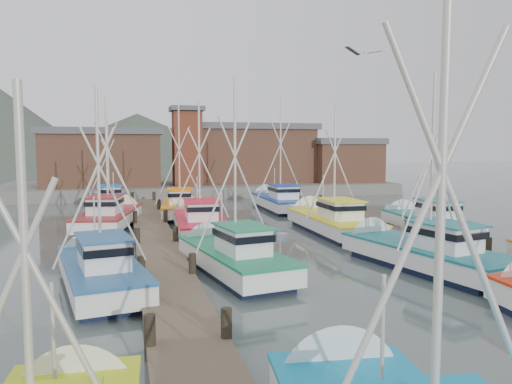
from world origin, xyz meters
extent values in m
plane|color=#43514F|center=(0.00, 0.00, 0.00)|extent=(260.00, 260.00, 0.00)
cube|color=brown|center=(-7.00, 4.00, 0.20)|extent=(2.20, 46.00, 0.40)
cylinder|color=black|center=(-8.00, -9.00, 0.45)|extent=(0.30, 0.30, 1.50)
cylinder|color=black|center=(-8.00, -2.00, 0.45)|extent=(0.30, 0.30, 1.50)
cylinder|color=black|center=(-8.00, 5.00, 0.45)|extent=(0.30, 0.30, 1.50)
cylinder|color=black|center=(-8.00, 12.00, 0.45)|extent=(0.30, 0.30, 1.50)
cylinder|color=black|center=(-8.00, 19.00, 0.45)|extent=(0.30, 0.30, 1.50)
cylinder|color=black|center=(-8.00, 26.00, 0.45)|extent=(0.30, 0.30, 1.50)
cylinder|color=black|center=(-6.00, -9.00, 0.45)|extent=(0.30, 0.30, 1.50)
cylinder|color=black|center=(-6.00, -2.00, 0.45)|extent=(0.30, 0.30, 1.50)
cylinder|color=black|center=(-6.00, 5.00, 0.45)|extent=(0.30, 0.30, 1.50)
cylinder|color=black|center=(-6.00, 12.00, 0.45)|extent=(0.30, 0.30, 1.50)
cylinder|color=black|center=(-6.00, 19.00, 0.45)|extent=(0.30, 0.30, 1.50)
cylinder|color=black|center=(-6.00, 26.00, 0.45)|extent=(0.30, 0.30, 1.50)
cube|color=brown|center=(7.00, 4.00, 0.20)|extent=(2.20, 46.00, 0.40)
cylinder|color=black|center=(6.00, -2.00, 0.45)|extent=(0.30, 0.30, 1.50)
cylinder|color=black|center=(6.00, 5.00, 0.45)|extent=(0.30, 0.30, 1.50)
cylinder|color=black|center=(6.00, 12.00, 0.45)|extent=(0.30, 0.30, 1.50)
cylinder|color=black|center=(6.00, 19.00, 0.45)|extent=(0.30, 0.30, 1.50)
cylinder|color=black|center=(6.00, 26.00, 0.45)|extent=(0.30, 0.30, 1.50)
cylinder|color=black|center=(8.00, -2.00, 0.45)|extent=(0.30, 0.30, 1.50)
cylinder|color=black|center=(8.00, 5.00, 0.45)|extent=(0.30, 0.30, 1.50)
cylinder|color=black|center=(8.00, 12.00, 0.45)|extent=(0.30, 0.30, 1.50)
cylinder|color=black|center=(8.00, 19.00, 0.45)|extent=(0.30, 0.30, 1.50)
cylinder|color=black|center=(8.00, 26.00, 0.45)|extent=(0.30, 0.30, 1.50)
cube|color=slate|center=(0.00, 37.00, 0.60)|extent=(44.00, 16.00, 1.20)
cube|color=brown|center=(-11.00, 35.00, 3.95)|extent=(12.00, 8.00, 5.50)
cube|color=#525357|center=(-11.00, 35.00, 7.05)|extent=(12.72, 8.48, 0.70)
cube|color=brown|center=(6.00, 37.00, 4.30)|extent=(14.00, 9.00, 6.20)
cube|color=#525357|center=(6.00, 37.00, 7.75)|extent=(14.84, 9.54, 0.70)
cube|color=brown|center=(17.00, 34.00, 3.45)|extent=(8.00, 6.00, 4.50)
cube|color=#525357|center=(17.00, 34.00, 6.05)|extent=(8.48, 6.36, 0.70)
cube|color=brown|center=(-2.00, 33.00, 5.20)|extent=(3.00, 3.00, 8.00)
cube|color=#525357|center=(-2.00, 33.00, 9.45)|extent=(3.60, 3.60, 0.50)
cone|color=#475043|center=(-5.00, 130.00, 0.00)|extent=(140.00, 140.00, 30.00)
cone|color=#475043|center=(35.00, 120.00, 0.00)|extent=(90.00, 90.00, 24.00)
cone|color=white|center=(-4.28, -12.04, 0.55)|extent=(2.73, 1.38, 2.62)
cylinder|color=beige|center=(-4.76, -16.37, 4.89)|extent=(0.13, 0.13, 7.58)
cylinder|color=beige|center=(-5.29, -16.31, 4.00)|extent=(2.69, 0.38, 5.92)
cylinder|color=beige|center=(-4.23, -16.43, 4.00)|extent=(2.69, 0.38, 5.92)
cylinder|color=beige|center=(-4.58, -14.71, 2.30)|extent=(0.08, 0.08, 2.34)
cylinder|color=beige|center=(-9.73, -15.09, 3.70)|extent=(0.12, 0.12, 5.19)
cylinder|color=beige|center=(-9.23, -15.11, 3.09)|extent=(1.87, 0.19, 4.07)
cylinder|color=beige|center=(-9.65, -13.62, 2.30)|extent=(0.07, 0.07, 2.20)
cube|color=black|center=(-4.10, -1.12, 0.05)|extent=(3.47, 7.27, 0.70)
cube|color=white|center=(-4.10, -1.12, 0.70)|extent=(3.94, 8.26, 0.80)
cube|color=#168252|center=(-4.10, -1.12, 1.08)|extent=(4.03, 8.35, 0.10)
cone|color=white|center=(-4.80, 2.78, 0.55)|extent=(2.63, 1.52, 2.48)
cube|color=white|center=(-3.94, -2.06, 1.65)|extent=(1.99, 2.62, 1.10)
cube|color=black|center=(-3.94, -2.06, 1.88)|extent=(2.14, 2.88, 0.28)
cube|color=#168252|center=(-3.94, -2.06, 2.24)|extent=(2.27, 3.05, 0.07)
cylinder|color=beige|center=(-4.08, -1.28, 4.75)|extent=(0.13, 0.13, 7.31)
cylinder|color=beige|center=(-4.57, -1.37, 3.89)|extent=(2.58, 0.54, 5.71)
cylinder|color=beige|center=(-3.58, -1.19, 3.89)|extent=(2.58, 0.54, 5.71)
cylinder|color=beige|center=(-4.36, 0.28, 2.30)|extent=(0.07, 0.07, 2.21)
cube|color=black|center=(4.32, -2.54, 0.05)|extent=(3.98, 7.93, 0.70)
cube|color=white|center=(4.32, -2.54, 0.70)|extent=(4.52, 9.01, 0.80)
cube|color=#167278|center=(4.32, -2.54, 1.08)|extent=(4.62, 9.11, 0.10)
cone|color=white|center=(3.43, 1.67, 0.55)|extent=(2.86, 1.63, 2.69)
cube|color=white|center=(4.53, -3.55, 1.65)|extent=(2.23, 2.89, 1.10)
cube|color=black|center=(4.53, -3.55, 1.88)|extent=(2.40, 3.16, 0.28)
cube|color=#167278|center=(4.53, -3.55, 2.24)|extent=(2.54, 3.35, 0.07)
cylinder|color=beige|center=(4.35, -2.71, 4.87)|extent=(0.14, 0.14, 7.54)
cylinder|color=beige|center=(3.81, -2.82, 3.98)|extent=(2.65, 0.64, 5.89)
cylinder|color=beige|center=(4.89, -2.60, 3.98)|extent=(2.65, 0.64, 5.89)
cylinder|color=beige|center=(4.00, -1.03, 2.30)|extent=(0.08, 0.08, 2.40)
cube|color=black|center=(-9.52, -2.22, 0.05)|extent=(3.44, 7.15, 0.70)
cube|color=white|center=(-9.52, -2.22, 0.70)|extent=(3.91, 8.13, 0.80)
cube|color=#235B90|center=(-9.52, -2.22, 1.08)|extent=(4.00, 8.22, 0.10)
cone|color=white|center=(-10.23, 1.62, 0.55)|extent=(2.59, 1.52, 2.43)
cube|color=white|center=(-9.35, -3.14, 1.65)|extent=(1.97, 2.59, 1.10)
cube|color=black|center=(-9.35, -3.14, 1.88)|extent=(2.11, 2.83, 0.28)
cube|color=#235B90|center=(-9.35, -3.14, 2.24)|extent=(2.24, 3.01, 0.07)
cylinder|color=beige|center=(-9.49, -2.37, 4.40)|extent=(0.14, 0.14, 6.60)
cylinder|color=beige|center=(-10.02, -2.47, 3.62)|extent=(2.34, 0.51, 5.16)
cylinder|color=beige|center=(-8.96, -2.28, 3.62)|extent=(2.34, 0.51, 5.16)
cylinder|color=beige|center=(-9.77, -0.84, 2.30)|extent=(0.08, 0.08, 2.34)
cube|color=black|center=(-4.15, 8.85, 0.05)|extent=(2.86, 7.77, 0.70)
cube|color=white|center=(-4.15, 8.85, 0.70)|extent=(3.26, 8.83, 0.80)
cube|color=red|center=(-4.15, 8.85, 1.08)|extent=(3.34, 8.92, 0.10)
cone|color=white|center=(-3.93, 13.20, 0.55)|extent=(2.77, 1.23, 2.72)
cube|color=white|center=(-4.20, 7.81, 1.65)|extent=(1.88, 2.69, 1.10)
cube|color=black|center=(-4.20, 7.81, 1.88)|extent=(2.01, 2.96, 0.28)
cube|color=red|center=(-4.20, 7.81, 2.24)|extent=(2.13, 3.14, 0.07)
cylinder|color=beige|center=(-4.15, 8.68, 4.66)|extent=(0.13, 0.13, 7.11)
cylinder|color=beige|center=(-4.71, 8.71, 3.82)|extent=(2.54, 0.22, 5.56)
cylinder|color=beige|center=(-3.60, 8.65, 3.82)|extent=(2.54, 0.22, 5.56)
cylinder|color=beige|center=(-4.07, 10.42, 2.30)|extent=(0.07, 0.07, 2.43)
cube|color=black|center=(4.05, 7.22, 0.05)|extent=(2.67, 8.10, 0.70)
cube|color=white|center=(4.05, 7.22, 0.70)|extent=(3.03, 9.21, 0.80)
cube|color=yellow|center=(4.05, 7.22, 1.08)|extent=(3.12, 9.30, 0.10)
cone|color=white|center=(4.07, 11.81, 0.55)|extent=(2.88, 1.11, 2.87)
cube|color=white|center=(4.05, 6.11, 1.65)|extent=(1.87, 2.77, 1.10)
cube|color=black|center=(4.05, 6.11, 1.88)|extent=(1.99, 3.04, 0.28)
cube|color=yellow|center=(4.05, 6.11, 2.24)|extent=(2.11, 3.23, 0.07)
cylinder|color=beige|center=(4.05, 7.03, 4.62)|extent=(0.13, 0.13, 7.05)
cylinder|color=beige|center=(3.46, 7.04, 3.80)|extent=(2.52, 0.11, 5.51)
cylinder|color=beige|center=(4.64, 7.03, 3.80)|extent=(2.52, 0.11, 5.51)
cylinder|color=beige|center=(4.06, 8.87, 2.30)|extent=(0.08, 0.08, 2.57)
cube|color=black|center=(-9.68, 13.02, 0.05)|extent=(3.96, 8.19, 0.70)
cube|color=white|center=(-9.68, 13.02, 0.70)|extent=(4.50, 9.31, 0.80)
cube|color=maroon|center=(-9.68, 13.02, 1.08)|extent=(4.61, 9.41, 0.10)
cone|color=white|center=(-8.85, 17.41, 0.55)|extent=(2.94, 1.60, 2.78)
cube|color=white|center=(-9.88, 11.97, 1.65)|extent=(2.26, 2.96, 1.10)
cube|color=black|center=(-9.88, 11.97, 1.88)|extent=(2.43, 3.25, 0.28)
cube|color=maroon|center=(-9.88, 11.97, 2.24)|extent=(2.57, 3.45, 0.07)
cylinder|color=beige|center=(-9.71, 12.85, 4.96)|extent=(0.16, 0.16, 7.71)
cylinder|color=beige|center=(-10.32, 12.96, 4.05)|extent=(2.73, 0.61, 6.03)
cylinder|color=beige|center=(-9.11, 12.73, 4.05)|extent=(2.73, 0.61, 6.03)
cylinder|color=beige|center=(-9.38, 14.60, 2.30)|extent=(0.09, 0.09, 2.68)
cube|color=black|center=(9.72, 5.44, 0.05)|extent=(2.84, 7.23, 0.70)
cube|color=white|center=(9.72, 5.44, 0.70)|extent=(3.23, 8.21, 0.80)
cube|color=#147282|center=(9.72, 5.44, 1.08)|extent=(3.32, 8.30, 0.10)
cone|color=white|center=(10.02, 9.45, 0.55)|extent=(2.62, 1.28, 2.54)
cube|color=white|center=(9.65, 4.48, 1.65)|extent=(1.81, 2.53, 1.10)
cube|color=black|center=(9.65, 4.48, 1.88)|extent=(1.94, 2.77, 0.28)
cube|color=#147282|center=(9.65, 4.48, 2.24)|extent=(2.06, 2.94, 0.07)
cylinder|color=beige|center=(9.71, 5.28, 4.93)|extent=(0.13, 0.13, 7.66)
cylinder|color=beige|center=(9.17, 5.32, 4.03)|extent=(2.73, 0.29, 5.98)
cylinder|color=beige|center=(10.25, 5.24, 4.03)|extent=(2.73, 0.29, 5.98)
cylinder|color=beige|center=(9.83, 6.89, 2.30)|extent=(0.07, 0.07, 2.35)
cube|color=black|center=(-4.49, 17.19, 0.05)|extent=(3.04, 7.24, 0.70)
cube|color=white|center=(-4.49, 17.19, 0.70)|extent=(3.46, 8.23, 0.80)
cube|color=#FF8200|center=(-4.49, 17.19, 1.08)|extent=(3.55, 8.32, 0.10)
cone|color=white|center=(-4.06, 21.17, 0.55)|extent=(2.60, 1.37, 2.50)
cube|color=white|center=(-4.60, 16.24, 1.65)|extent=(1.87, 2.56, 1.10)
cube|color=black|center=(-4.60, 16.24, 1.88)|extent=(2.00, 2.81, 0.28)
cube|color=#FF8200|center=(-4.60, 16.24, 2.24)|extent=(2.12, 2.98, 0.07)
cylinder|color=beige|center=(-4.51, 17.03, 4.94)|extent=(0.12, 0.12, 7.67)
cylinder|color=beige|center=(-5.02, 17.09, 4.04)|extent=(2.72, 0.38, 5.99)
cylinder|color=beige|center=(-4.00, 16.98, 4.04)|extent=(2.72, 0.38, 5.99)
cylinder|color=beige|center=(-4.34, 18.62, 2.30)|extent=(0.07, 0.07, 2.23)
cube|color=black|center=(4.25, 19.08, 0.05)|extent=(2.67, 8.00, 0.70)
cube|color=white|center=(4.25, 19.08, 0.70)|extent=(3.03, 9.09, 0.80)
cube|color=#11369A|center=(4.25, 19.08, 1.08)|extent=(3.12, 9.19, 0.10)
cone|color=white|center=(4.29, 23.61, 0.55)|extent=(2.84, 1.12, 2.83)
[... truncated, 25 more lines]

